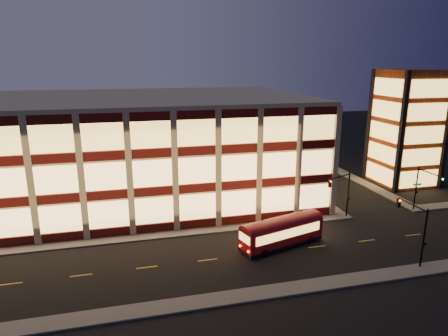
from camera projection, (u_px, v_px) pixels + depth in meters
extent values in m
plane|color=black|center=(161.00, 239.00, 44.49)|extent=(200.00, 200.00, 0.00)
cube|color=#514F4C|center=(134.00, 238.00, 44.70)|extent=(54.00, 2.00, 0.15)
cube|color=#514F4C|center=(291.00, 181.00, 65.86)|extent=(2.00, 30.00, 0.15)
cube|color=#514F4C|center=(351.00, 176.00, 68.48)|extent=(2.00, 30.00, 0.15)
cube|color=#514F4C|center=(177.00, 305.00, 32.31)|extent=(100.00, 2.00, 0.15)
cube|color=tan|center=(127.00, 148.00, 57.88)|extent=(50.00, 30.00, 14.00)
cube|color=tan|center=(124.00, 98.00, 56.00)|extent=(50.40, 30.40, 0.50)
cube|color=#470C0A|center=(133.00, 230.00, 45.37)|extent=(50.10, 0.25, 1.00)
cube|color=#E8AB61|center=(132.00, 212.00, 44.84)|extent=(49.00, 0.20, 3.00)
cube|color=#470C0A|center=(286.00, 178.00, 65.50)|extent=(0.25, 30.10, 1.00)
cube|color=#E8AB61|center=(287.00, 166.00, 64.95)|extent=(0.20, 29.00, 3.00)
cube|color=#470C0A|center=(131.00, 193.00, 44.23)|extent=(50.10, 0.25, 1.00)
cube|color=#E8AB61|center=(130.00, 175.00, 43.70)|extent=(49.00, 0.20, 3.00)
cube|color=#470C0A|center=(287.00, 152.00, 64.36)|extent=(0.25, 30.10, 1.00)
cube|color=#E8AB61|center=(288.00, 139.00, 63.81)|extent=(0.20, 29.00, 3.00)
cube|color=#470C0A|center=(128.00, 155.00, 43.09)|extent=(50.10, 0.25, 1.00)
cube|color=#E8AB61|center=(127.00, 135.00, 42.56)|extent=(49.00, 0.20, 3.00)
cube|color=#470C0A|center=(289.00, 125.00, 63.22)|extent=(0.25, 30.10, 1.00)
cube|color=#E8AB61|center=(289.00, 111.00, 62.67)|extent=(0.20, 29.00, 3.00)
cube|color=#8C3814|center=(406.00, 128.00, 62.91)|extent=(8.00, 8.00, 18.00)
cube|color=black|center=(401.00, 133.00, 58.22)|extent=(0.60, 0.60, 18.00)
cube|color=black|center=(447.00, 131.00, 60.12)|extent=(0.60, 0.60, 18.00)
cube|color=black|center=(369.00, 125.00, 65.71)|extent=(0.60, 0.60, 18.00)
cube|color=black|center=(411.00, 123.00, 67.61)|extent=(0.60, 0.60, 18.00)
cube|color=#FFC259|center=(419.00, 179.00, 60.96)|extent=(6.60, 0.16, 2.60)
cube|color=#FFC259|center=(379.00, 174.00, 63.81)|extent=(0.16, 6.60, 2.60)
cube|color=#FFC259|center=(422.00, 157.00, 60.08)|extent=(6.60, 0.16, 2.60)
cube|color=#FFC259|center=(381.00, 153.00, 62.93)|extent=(0.16, 6.60, 2.60)
cube|color=#FFC259|center=(425.00, 135.00, 59.20)|extent=(6.60, 0.16, 2.60)
cube|color=#FFC259|center=(384.00, 132.00, 62.05)|extent=(0.16, 6.60, 2.60)
cube|color=#FFC259|center=(428.00, 112.00, 58.32)|extent=(6.60, 0.16, 2.60)
cube|color=#FFC259|center=(386.00, 110.00, 61.17)|extent=(0.16, 6.60, 2.60)
cube|color=#FFC259|center=(431.00, 88.00, 57.44)|extent=(6.60, 0.16, 2.60)
cube|color=#FFC259|center=(388.00, 87.00, 60.28)|extent=(0.16, 6.60, 2.60)
cylinder|color=black|center=(348.00, 195.00, 50.06)|extent=(0.18, 0.18, 6.00)
cylinder|color=black|center=(340.00, 177.00, 48.24)|extent=(3.56, 1.63, 0.14)
cube|color=black|center=(330.00, 183.00, 47.25)|extent=(0.32, 0.32, 0.95)
sphere|color=#FF0C05|center=(331.00, 181.00, 47.01)|extent=(0.20, 0.20, 0.20)
cube|color=black|center=(349.00, 198.00, 49.98)|extent=(0.25, 0.18, 0.28)
cylinder|color=black|center=(416.00, 189.00, 52.44)|extent=(0.18, 0.18, 6.00)
cylinder|color=black|center=(430.00, 173.00, 49.87)|extent=(0.14, 4.00, 0.14)
cube|color=black|center=(441.00, 181.00, 48.13)|extent=(0.32, 0.32, 0.95)
sphere|color=#0CFF26|center=(443.00, 179.00, 47.88)|extent=(0.20, 0.20, 0.20)
cube|color=black|center=(417.00, 192.00, 52.36)|extent=(0.25, 0.18, 0.28)
cube|color=#0C7226|center=(417.00, 185.00, 52.14)|extent=(1.20, 0.06, 0.28)
cylinder|color=black|center=(424.00, 239.00, 37.61)|extent=(0.18, 0.18, 6.00)
cylinder|color=black|center=(413.00, 205.00, 38.78)|extent=(0.14, 4.00, 0.14)
cube|color=black|center=(399.00, 203.00, 40.78)|extent=(0.32, 0.32, 0.95)
sphere|color=#FF0C05|center=(400.00, 201.00, 40.54)|extent=(0.20, 0.20, 0.20)
cube|color=black|center=(425.00, 244.00, 37.53)|extent=(0.25, 0.18, 0.28)
cube|color=maroon|center=(282.00, 232.00, 42.51)|extent=(9.78, 4.93, 2.18)
cube|color=black|center=(281.00, 243.00, 42.84)|extent=(9.78, 4.93, 0.33)
cylinder|color=black|center=(264.00, 253.00, 40.46)|extent=(0.90, 0.51, 0.85)
cylinder|color=black|center=(252.00, 245.00, 42.19)|extent=(0.90, 0.51, 0.85)
cylinder|color=black|center=(309.00, 239.00, 43.43)|extent=(0.90, 0.51, 0.85)
cylinder|color=black|center=(297.00, 233.00, 45.17)|extent=(0.90, 0.51, 0.85)
cube|color=#FFC259|center=(289.00, 233.00, 41.42)|extent=(8.04, 2.39, 0.95)
cube|color=#FFC259|center=(275.00, 225.00, 43.44)|extent=(8.04, 2.39, 0.95)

